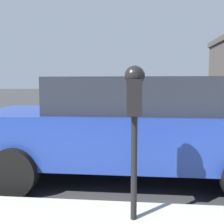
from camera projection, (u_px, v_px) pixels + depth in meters
ground_plane at (179, 160)px, 5.06m from camera, size 220.00×220.00×0.00m
parking_meter at (135, 103)px, 2.46m from camera, size 0.21×0.19×1.49m
car_blue at (132, 125)px, 4.14m from camera, size 2.17×4.69×1.54m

